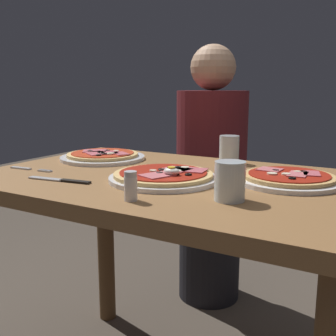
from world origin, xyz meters
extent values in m
cube|color=olive|center=(0.00, 0.00, 0.72)|extent=(1.10, 0.71, 0.04)
cylinder|color=brown|center=(-0.49, 0.30, 0.35)|extent=(0.07, 0.07, 0.70)
cylinder|color=white|center=(0.01, -0.06, 0.75)|extent=(0.30, 0.30, 0.01)
cylinder|color=#DBB26B|center=(0.01, -0.06, 0.76)|extent=(0.27, 0.27, 0.01)
cylinder|color=#A82314|center=(0.01, -0.06, 0.77)|extent=(0.24, 0.24, 0.00)
torus|color=black|center=(0.01, -0.09, 0.77)|extent=(0.02, 0.02, 0.00)
torus|color=black|center=(0.02, 0.01, 0.77)|extent=(0.02, 0.02, 0.00)
torus|color=black|center=(-0.01, -0.04, 0.77)|extent=(0.02, 0.02, 0.00)
torus|color=black|center=(0.06, -0.08, 0.77)|extent=(0.02, 0.02, 0.00)
torus|color=black|center=(0.00, -0.01, 0.77)|extent=(0.02, 0.02, 0.00)
torus|color=black|center=(0.09, -0.07, 0.77)|extent=(0.02, 0.02, 0.00)
cube|color=#D16B70|center=(0.02, -0.02, 0.77)|extent=(0.08, 0.07, 0.00)
cube|color=#D16B70|center=(0.02, -0.11, 0.77)|extent=(0.09, 0.10, 0.00)
cube|color=#C65B66|center=(0.06, -0.01, 0.77)|extent=(0.10, 0.08, 0.00)
cylinder|color=beige|center=(0.03, -0.07, 0.77)|extent=(0.03, 0.03, 0.00)
cylinder|color=beige|center=(0.04, -0.04, 0.77)|extent=(0.03, 0.03, 0.00)
cylinder|color=beige|center=(-0.02, -0.07, 0.77)|extent=(0.02, 0.02, 0.00)
cylinder|color=beige|center=(0.03, 0.01, 0.77)|extent=(0.03, 0.03, 0.00)
ellipsoid|color=white|center=(0.05, -0.09, 0.78)|extent=(0.04, 0.03, 0.02)
cylinder|color=yellow|center=(0.05, -0.09, 0.79)|extent=(0.02, 0.02, 0.00)
cylinder|color=white|center=(-0.35, 0.13, 0.75)|extent=(0.30, 0.30, 0.01)
cylinder|color=#DBB26B|center=(-0.35, 0.13, 0.76)|extent=(0.25, 0.25, 0.01)
cylinder|color=red|center=(-0.35, 0.13, 0.77)|extent=(0.22, 0.22, 0.00)
torus|color=black|center=(-0.41, 0.12, 0.77)|extent=(0.02, 0.02, 0.00)
torus|color=black|center=(-0.34, 0.10, 0.77)|extent=(0.02, 0.02, 0.00)
torus|color=black|center=(-0.32, 0.09, 0.77)|extent=(0.02, 0.02, 0.00)
torus|color=black|center=(-0.32, 0.06, 0.77)|extent=(0.02, 0.02, 0.00)
torus|color=black|center=(-0.36, 0.16, 0.77)|extent=(0.02, 0.02, 0.00)
cube|color=#C65B66|center=(-0.35, 0.09, 0.77)|extent=(0.10, 0.10, 0.00)
cube|color=#C65B66|center=(-0.28, 0.13, 0.77)|extent=(0.08, 0.07, 0.00)
cube|color=#C65B66|center=(-0.33, 0.12, 0.77)|extent=(0.09, 0.09, 0.00)
cube|color=#C65B66|center=(-0.39, 0.13, 0.77)|extent=(0.11, 0.10, 0.00)
cylinder|color=beige|center=(-0.32, 0.17, 0.77)|extent=(0.02, 0.02, 0.00)
cylinder|color=beige|center=(-0.31, 0.11, 0.77)|extent=(0.03, 0.03, 0.00)
cylinder|color=beige|center=(-0.30, 0.10, 0.77)|extent=(0.02, 0.02, 0.00)
cylinder|color=white|center=(0.31, 0.09, 0.75)|extent=(0.28, 0.28, 0.01)
cylinder|color=tan|center=(0.31, 0.09, 0.76)|extent=(0.24, 0.24, 0.01)
cylinder|color=#A82314|center=(0.31, 0.09, 0.77)|extent=(0.21, 0.21, 0.00)
torus|color=black|center=(0.34, 0.12, 0.77)|extent=(0.02, 0.02, 0.00)
torus|color=black|center=(0.33, 0.02, 0.77)|extent=(0.02, 0.02, 0.00)
torus|color=black|center=(0.27, 0.10, 0.77)|extent=(0.02, 0.02, 0.00)
cube|color=#D16B70|center=(0.25, 0.11, 0.77)|extent=(0.07, 0.06, 0.00)
cube|color=#C65B66|center=(0.36, 0.11, 0.77)|extent=(0.06, 0.08, 0.00)
cube|color=#D16B70|center=(0.33, 0.08, 0.77)|extent=(0.05, 0.08, 0.00)
cylinder|color=beige|center=(0.27, 0.05, 0.77)|extent=(0.03, 0.03, 0.00)
cylinder|color=beige|center=(0.30, 0.07, 0.77)|extent=(0.02, 0.02, 0.00)
cylinder|color=beige|center=(0.32, 0.11, 0.77)|extent=(0.02, 0.02, 0.00)
cylinder|color=silver|center=(0.24, -0.16, 0.79)|extent=(0.07, 0.07, 0.09)
cylinder|color=silver|center=(0.24, -0.16, 0.77)|extent=(0.06, 0.06, 0.05)
cylinder|color=silver|center=(0.06, 0.28, 0.79)|extent=(0.07, 0.07, 0.09)
cylinder|color=silver|center=(0.06, 0.28, 0.76)|extent=(0.06, 0.06, 0.03)
cube|color=silver|center=(-0.46, -0.14, 0.75)|extent=(0.08, 0.02, 0.00)
cube|color=silver|center=(-0.37, -0.14, 0.75)|extent=(0.05, 0.01, 0.00)
cube|color=silver|center=(-0.37, -0.13, 0.75)|extent=(0.05, 0.01, 0.00)
cube|color=silver|center=(-0.37, -0.13, 0.75)|extent=(0.05, 0.01, 0.00)
cube|color=silver|center=(-0.37, -0.12, 0.75)|extent=(0.05, 0.01, 0.00)
cube|color=silver|center=(-0.28, -0.21, 0.75)|extent=(0.11, 0.03, 0.00)
cube|color=black|center=(-0.19, -0.20, 0.75)|extent=(0.09, 0.03, 0.01)
cylinder|color=white|center=(0.04, -0.27, 0.77)|extent=(0.03, 0.03, 0.05)
cylinder|color=silver|center=(0.04, -0.27, 0.80)|extent=(0.03, 0.03, 0.01)
cylinder|color=black|center=(-0.19, 0.70, 0.23)|extent=(0.29, 0.29, 0.46)
cylinder|color=maroon|center=(-0.19, 0.70, 0.72)|extent=(0.32, 0.32, 0.52)
sphere|color=tan|center=(-0.19, 0.70, 1.08)|extent=(0.20, 0.20, 0.20)
camera|label=1|loc=(0.56, -0.99, 0.99)|focal=43.55mm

